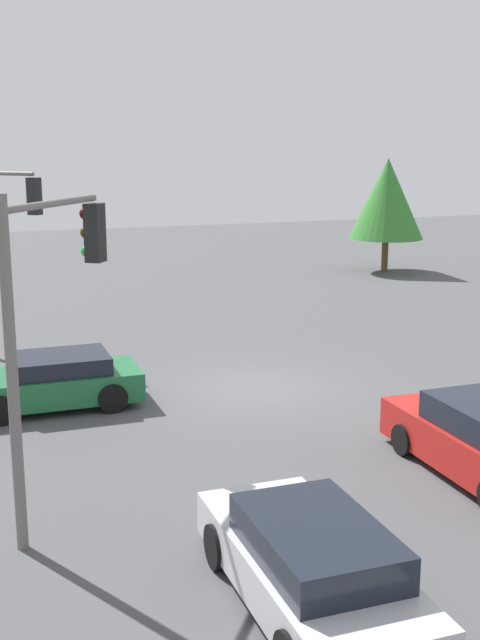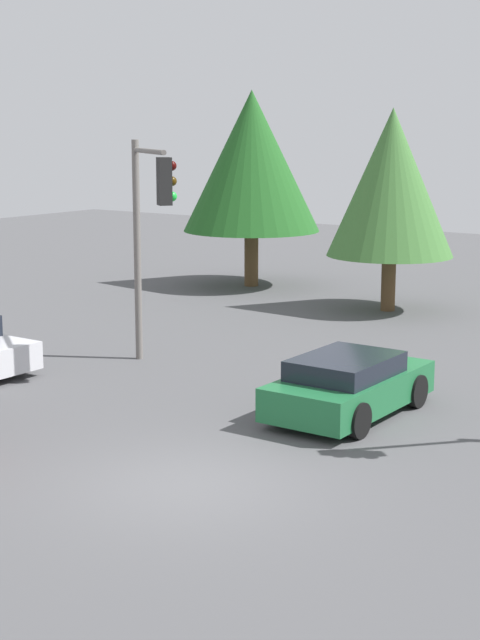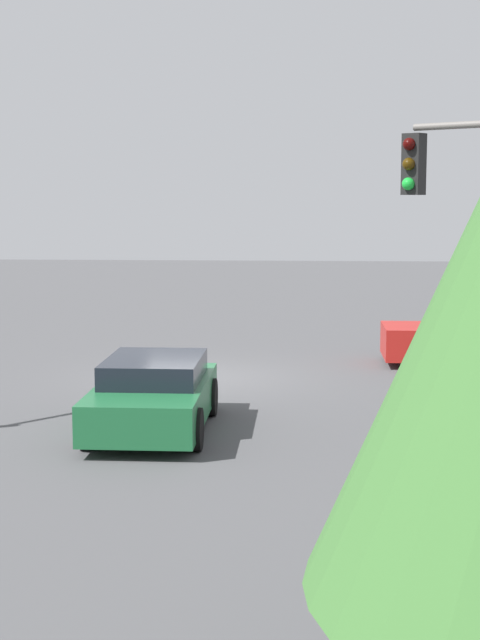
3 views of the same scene
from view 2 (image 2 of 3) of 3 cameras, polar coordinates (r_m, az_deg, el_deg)
ground_plane at (r=16.55m, az=-3.14°, el=-9.56°), size 80.00×80.00×0.00m
sedan_green at (r=20.29m, az=6.36°, el=-3.79°), size 2.01×4.16×1.28m
traffic_signal_main at (r=23.52m, az=-5.34°, el=6.07°), size 2.64×2.02×5.55m
tree_left at (r=31.67m, az=8.80°, el=7.88°), size 4.04×4.04×6.46m
tree_behind at (r=36.34m, az=0.68°, el=9.21°), size 5.04×5.04×7.19m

